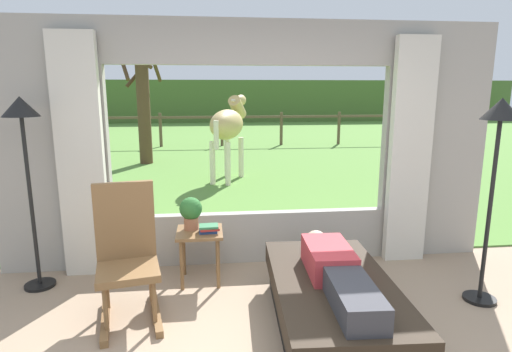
% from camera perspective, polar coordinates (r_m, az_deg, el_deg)
% --- Properties ---
extents(back_wall_with_window, '(5.20, 0.12, 2.55)m').
position_cam_1_polar(back_wall_with_window, '(4.40, -0.68, 3.75)').
color(back_wall_with_window, '#9E998E').
rests_on(back_wall_with_window, ground_plane).
extents(curtain_panel_left, '(0.44, 0.10, 2.40)m').
position_cam_1_polar(curtain_panel_left, '(4.43, -22.79, 2.23)').
color(curtain_panel_left, beige).
rests_on(curtain_panel_left, ground_plane).
extents(curtain_panel_right, '(0.44, 0.10, 2.40)m').
position_cam_1_polar(curtain_panel_right, '(4.76, 20.24, 3.01)').
color(curtain_panel_right, beige).
rests_on(curtain_panel_right, ground_plane).
extents(outdoor_pasture_lawn, '(36.00, 21.68, 0.02)m').
position_cam_1_polar(outdoor_pasture_lawn, '(15.36, -4.80, 4.74)').
color(outdoor_pasture_lawn, '#568438').
rests_on(outdoor_pasture_lawn, ground_plane).
extents(distant_hill_ridge, '(36.00, 2.00, 2.40)m').
position_cam_1_polar(distant_hill_ridge, '(25.09, -5.56, 10.14)').
color(distant_hill_ridge, '#48672E').
rests_on(distant_hill_ridge, ground_plane).
extents(recliner_sofa, '(0.98, 1.74, 0.42)m').
position_cam_1_polar(recliner_sofa, '(3.47, 10.36, -16.75)').
color(recliner_sofa, black).
rests_on(recliner_sofa, ground_plane).
extents(reclining_person, '(0.37, 1.44, 0.22)m').
position_cam_1_polar(reclining_person, '(3.29, 10.81, -12.49)').
color(reclining_person, '#B23338').
rests_on(reclining_person, recliner_sofa).
extents(rocking_chair, '(0.59, 0.76, 1.12)m').
position_cam_1_polar(rocking_chair, '(3.63, -17.18, -10.05)').
color(rocking_chair, brown).
rests_on(rocking_chair, ground_plane).
extents(side_table, '(0.44, 0.44, 0.52)m').
position_cam_1_polar(side_table, '(4.14, -7.67, -8.65)').
color(side_table, brown).
rests_on(side_table, ground_plane).
extents(potted_plant, '(0.22, 0.22, 0.32)m').
position_cam_1_polar(potted_plant, '(4.11, -8.88, -4.76)').
color(potted_plant, '#9E6042').
rests_on(potted_plant, side_table).
extents(book_stack, '(0.20, 0.15, 0.08)m').
position_cam_1_polar(book_stack, '(4.03, -6.46, -7.14)').
color(book_stack, '#23478C').
rests_on(book_stack, side_table).
extents(floor_lamp_left, '(0.32, 0.32, 1.80)m').
position_cam_1_polar(floor_lamp_left, '(4.29, -29.14, 4.84)').
color(floor_lamp_left, black).
rests_on(floor_lamp_left, ground_plane).
extents(floor_lamp_right, '(0.32, 0.32, 1.80)m').
position_cam_1_polar(floor_lamp_right, '(4.02, 30.11, 4.28)').
color(floor_lamp_right, black).
rests_on(floor_lamp_right, ground_plane).
extents(horse, '(1.03, 1.79, 1.73)m').
position_cam_1_polar(horse, '(8.57, -3.80, 6.96)').
color(horse, tan).
rests_on(horse, outdoor_pasture_lawn).
extents(pasture_tree, '(1.35, 1.35, 3.10)m').
position_cam_1_polar(pasture_tree, '(10.86, -15.22, 9.90)').
color(pasture_tree, '#4C3823').
rests_on(pasture_tree, outdoor_pasture_lawn).
extents(pasture_fence_line, '(16.10, 0.10, 1.10)m').
position_cam_1_polar(pasture_fence_line, '(13.98, -4.69, 7.09)').
color(pasture_fence_line, brown).
rests_on(pasture_fence_line, outdoor_pasture_lawn).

